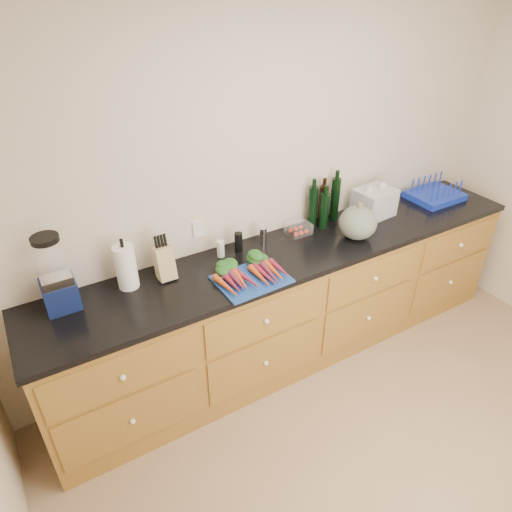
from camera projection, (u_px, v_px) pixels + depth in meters
ground at (417, 484)px, 2.68m from camera, size 4.00×4.00×0.00m
wall_back at (274, 183)px, 3.17m from camera, size 4.10×0.05×2.60m
cabinets at (295, 305)px, 3.38m from camera, size 3.60×0.64×0.90m
countertop at (298, 251)px, 3.13m from camera, size 3.64×0.62×0.04m
cutting_board at (252, 279)px, 2.80m from camera, size 0.44×0.34×0.01m
carrots at (248, 271)px, 2.82m from camera, size 0.43×0.32×0.06m
squash at (358, 223)px, 3.18m from camera, size 0.27×0.27×0.24m
blender_appliance at (56, 278)px, 2.48m from camera, size 0.18×0.18×0.46m
paper_towel at (126, 267)px, 2.68m from camera, size 0.12×0.12×0.28m
knife_block at (164, 262)px, 2.78m from camera, size 0.11×0.11×0.21m
grinder_salt at (221, 249)px, 3.01m from camera, size 0.05×0.05×0.11m
grinder_pepper at (239, 242)px, 3.06m from camera, size 0.05×0.05×0.14m
canister_chrome at (263, 236)px, 3.14m from camera, size 0.05×0.05×0.12m
tomato_box at (299, 229)px, 3.28m from camera, size 0.17×0.13×0.08m
bottles at (324, 205)px, 3.35m from camera, size 0.27×0.14×0.33m
grocery_bag at (374, 202)px, 3.49m from camera, size 0.31×0.26×0.21m
dish_rack at (435, 194)px, 3.77m from camera, size 0.42×0.33×0.17m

